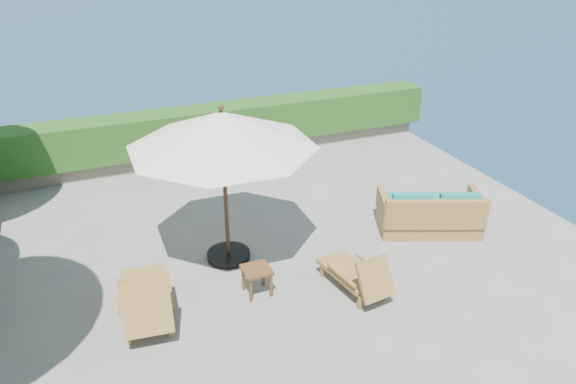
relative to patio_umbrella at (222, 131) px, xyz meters
name	(u,v)px	position (x,y,z in m)	size (l,w,h in m)	color
ground	(289,268)	(0.91, -0.73, -2.47)	(12.00, 12.00, 0.00)	gray
foundation	(289,336)	(0.91, -0.73, -4.02)	(12.00, 12.00, 3.00)	#514A41
planter_wall_far	(208,151)	(0.91, 4.87, -2.29)	(12.00, 0.60, 0.36)	gray
hedge_far	(206,127)	(0.91, 4.87, -1.62)	(12.40, 0.90, 1.00)	#204915
patio_umbrella	(222,131)	(0.00, 0.00, 0.00)	(4.23, 4.23, 2.92)	black
lounge_left	(146,298)	(-1.68, -1.23, -2.05)	(0.90, 1.81, 1.01)	olive
lounge_right	(358,274)	(1.68, -1.81, -2.12)	(0.79, 1.50, 0.83)	olive
side_table	(257,273)	(0.13, -1.22, -2.07)	(0.46, 0.46, 0.48)	brown
wicker_loveseat	(430,215)	(3.98, -0.56, -2.09)	(2.20, 1.67, 0.97)	olive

